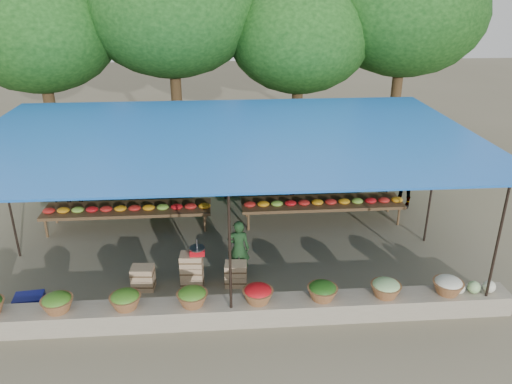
{
  "coord_description": "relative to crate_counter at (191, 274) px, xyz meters",
  "views": [
    {
      "loc": [
        -0.12,
        -10.41,
        5.86
      ],
      "look_at": [
        0.69,
        0.2,
        1.34
      ],
      "focal_mm": 35.0,
      "sensor_mm": 36.0,
      "label": 1
    }
  ],
  "objects": [
    {
      "name": "netting_backdrop",
      "position": [
        0.79,
        4.71,
        0.94
      ],
      "size": [
        10.6,
        0.06,
        2.5
      ],
      "primitive_type": "cube",
      "color": "#194721",
      "rests_on": "ground"
    },
    {
      "name": "tree_row",
      "position": [
        1.3,
        7.65,
        4.39
      ],
      "size": [
        16.51,
        5.5,
        7.12
      ],
      "color": "#392514",
      "rests_on": "ground"
    },
    {
      "name": "weighing_scale",
      "position": [
        0.16,
        0.0,
        0.54
      ],
      "size": [
        0.32,
        0.32,
        0.34
      ],
      "color": "red",
      "rests_on": "crate_counter"
    },
    {
      "name": "customer_mid",
      "position": [
        2.67,
        4.09,
        0.55
      ],
      "size": [
        1.27,
        1.17,
        1.72
      ],
      "primitive_type": "imported",
      "rotation": [
        0.0,
        0.0,
        0.63
      ],
      "color": "slate",
      "rests_on": "ground"
    },
    {
      "name": "blue_crate_back",
      "position": [
        -3.06,
        -0.56,
        -0.15
      ],
      "size": [
        0.57,
        0.44,
        0.32
      ],
      "primitive_type": "cube",
      "rotation": [
        0.0,
        0.0,
        0.11
      ],
      "color": "navy",
      "rests_on": "ground"
    },
    {
      "name": "stall_canopy",
      "position": [
        0.79,
        1.64,
        2.36
      ],
      "size": [
        10.8,
        6.6,
        2.82
      ],
      "color": "black",
      "rests_on": "ground"
    },
    {
      "name": "customer_left",
      "position": [
        -3.26,
        3.82,
        0.59
      ],
      "size": [
        0.92,
        0.74,
        1.79
      ],
      "primitive_type": "imported",
      "rotation": [
        0.0,
        0.0,
        -0.07
      ],
      "color": "slate",
      "rests_on": "ground"
    },
    {
      "name": "fruit_table_right",
      "position": [
        3.3,
        2.92,
        0.3
      ],
      "size": [
        4.21,
        0.95,
        0.93
      ],
      "color": "#45311B",
      "rests_on": "ground"
    },
    {
      "name": "fruit_table_left",
      "position": [
        -1.7,
        2.92,
        0.3
      ],
      "size": [
        4.21,
        0.95,
        0.93
      ],
      "color": "#45311B",
      "rests_on": "ground"
    },
    {
      "name": "ground",
      "position": [
        0.79,
        1.56,
        -0.31
      ],
      "size": [
        60.0,
        60.0,
        0.0
      ],
      "primitive_type": "plane",
      "color": "#6B654F",
      "rests_on": "ground"
    },
    {
      "name": "customer_right",
      "position": [
        5.77,
        3.62,
        0.5
      ],
      "size": [
        1.0,
        0.85,
        1.61
      ],
      "primitive_type": "imported",
      "rotation": [
        0.0,
        0.0,
        -0.59
      ],
      "color": "slate",
      "rests_on": "ground"
    },
    {
      "name": "vendor_seated",
      "position": [
        1.01,
        0.37,
        0.34
      ],
      "size": [
        0.5,
        0.35,
        1.3
      ],
      "primitive_type": "imported",
      "rotation": [
        0.0,
        0.0,
        3.05
      ],
      "color": "#1A391B",
      "rests_on": "ground"
    },
    {
      "name": "crate_counter",
      "position": [
        0.0,
        0.0,
        0.0
      ],
      "size": [
        2.37,
        0.37,
        0.77
      ],
      "color": "tan",
      "rests_on": "ground"
    },
    {
      "name": "produce_baskets",
      "position": [
        0.69,
        -1.19,
        0.25
      ],
      "size": [
        8.98,
        0.58,
        0.34
      ],
      "color": "brown",
      "rests_on": "stone_curb"
    },
    {
      "name": "stone_curb",
      "position": [
        0.79,
        -1.19,
        -0.11
      ],
      "size": [
        10.6,
        0.55,
        0.4
      ],
      "primitive_type": "cube",
      "color": "gray",
      "rests_on": "ground"
    }
  ]
}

